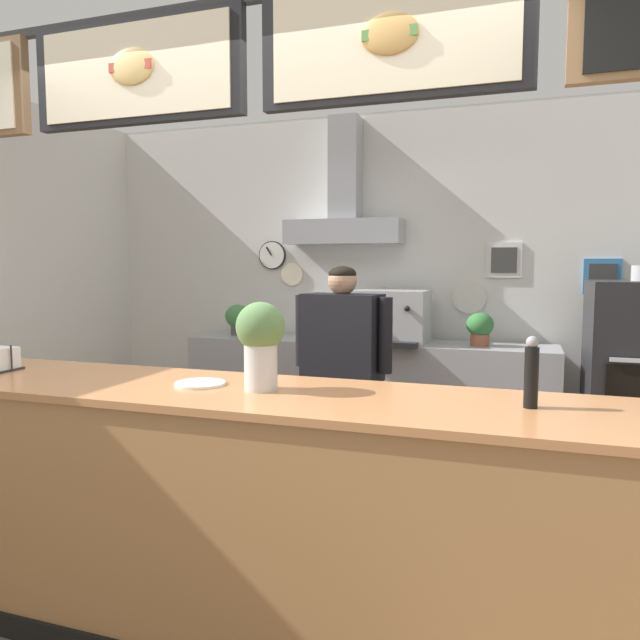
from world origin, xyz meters
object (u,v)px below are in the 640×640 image
Objects in this scene: potted_basil at (480,327)px; potted_oregano at (238,318)px; pizza_oven at (637,389)px; shop_worker at (342,388)px; basil_vase at (261,342)px; espresso_machine at (391,317)px; condiment_plate at (200,384)px; pepper_grinder at (531,373)px; potted_rosemary at (357,325)px.

potted_oregano is (-2.02, 0.05, 0.01)m from potted_basil.
potted_basil is 2.02m from potted_oregano.
shop_worker is (-1.73, -1.00, 0.09)m from pizza_oven.
potted_basil is 0.71× the size of basil_vase.
espresso_machine is 2.67× the size of condiment_plate.
potted_oregano reaches higher than condiment_plate.
potted_oregano is at bearing 113.26° from condiment_plate.
potted_basil is at bearing -111.09° from shop_worker.
pepper_grinder is (1.29, 0.02, 0.12)m from condiment_plate.
pizza_oven is 2.31m from pepper_grinder.
espresso_machine is 0.67m from potted_basil.
pepper_grinder reaches higher than condiment_plate.
potted_oregano is 1.24× the size of condiment_plate.
pizza_oven is 1.76m from espresso_machine.
condiment_plate is 0.84× the size of pepper_grinder.
potted_rosemary is (-0.96, 0.06, -0.02)m from potted_basil.
espresso_machine is 2.25× the size of potted_basil.
potted_oregano is (-1.32, 1.29, 0.27)m from shop_worker.
shop_worker reaches higher than potted_basil.
pizza_oven is 1.11m from potted_basil.
espresso_machine is at bearing -179.69° from potted_basil.
espresso_machine is 1.61× the size of basil_vase.
pizza_oven reaches higher than potted_basil.
basil_vase reaches higher than pepper_grinder.
shop_worker is 7.22× the size of condiment_plate.
potted_basil is 0.96× the size of potted_oregano.
condiment_plate is (-0.01, -2.47, -0.00)m from potted_rosemary.
potted_rosemary is (1.06, 0.00, -0.03)m from potted_oregano.
pizza_oven is at bearing -5.31° from potted_oregano.
espresso_machine is at bearing 83.02° from condiment_plate.
potted_oregano is at bearing -179.79° from potted_rosemary.
potted_basil is at bearing 74.15° from basil_vase.
pizza_oven is 2.82m from basil_vase.
pizza_oven is 2.71× the size of espresso_machine.
pizza_oven is at bearing -12.62° from potted_basil.
pizza_oven reaches higher than potted_oregano.
potted_rosemary is at bearing 0.21° from potted_oregano.
pepper_grinder is at bearing 1.89° from basil_vase.
espresso_machine is at bearing 89.66° from basil_vase.
basil_vase is at bearing -83.68° from potted_rosemary.
pepper_grinder is (-0.70, -2.15, 0.44)m from pizza_oven.
pepper_grinder is at bearing -46.07° from potted_oregano.
condiment_plate is at bearing -90.14° from potted_rosemary.
condiment_plate is at bearing -132.43° from pizza_oven.
pizza_oven is 6.06× the size of pepper_grinder.
pepper_grinder is (1.00, -2.38, 0.03)m from espresso_machine.
potted_oregano is 2.68m from condiment_plate.
espresso_machine is 2.68× the size of potted_rosemary.
espresso_machine is 2.41m from basil_vase.
potted_basil is at bearing 68.14° from condiment_plate.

